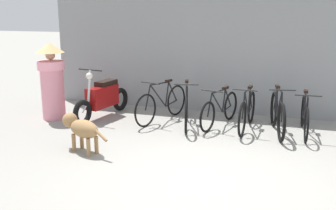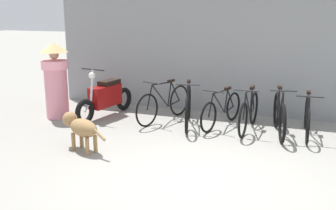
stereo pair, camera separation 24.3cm
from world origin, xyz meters
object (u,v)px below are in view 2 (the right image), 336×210
(bicycle_4, at_px, (279,115))
(bicycle_1, at_px, (188,107))
(person_in_robes, at_px, (56,78))
(bicycle_0, at_px, (164,104))
(motorcycle, at_px, (105,98))
(stray_dog, at_px, (80,127))
(bicycle_5, at_px, (307,117))
(bicycle_2, at_px, (222,110))
(bicycle_3, at_px, (249,113))

(bicycle_4, bearing_deg, bicycle_1, -100.16)
(bicycle_4, distance_m, person_in_robes, 4.65)
(bicycle_0, xyz_separation_m, motorcycle, (-1.30, -0.15, 0.07))
(stray_dog, bearing_deg, bicycle_0, -85.72)
(motorcycle, relative_size, stray_dog, 1.79)
(bicycle_1, bearing_deg, stray_dog, -46.90)
(bicycle_5, height_order, motorcycle, motorcycle)
(bicycle_0, xyz_separation_m, bicycle_4, (2.34, -0.15, 0.01))
(bicycle_2, height_order, bicycle_4, bicycle_4)
(bicycle_5, bearing_deg, bicycle_0, -93.30)
(bicycle_5, xyz_separation_m, motorcycle, (-4.13, -0.11, 0.08))
(motorcycle, relative_size, person_in_robes, 1.15)
(bicycle_2, xyz_separation_m, bicycle_3, (0.55, -0.10, 0.03))
(bicycle_5, bearing_deg, bicycle_1, -89.38)
(bicycle_5, bearing_deg, stray_dog, -61.64)
(bicycle_1, bearing_deg, person_in_robes, -97.02)
(bicycle_2, distance_m, bicycle_5, 1.61)
(bicycle_0, relative_size, person_in_robes, 1.05)
(bicycle_2, xyz_separation_m, bicycle_4, (1.12, -0.17, 0.04))
(stray_dog, bearing_deg, bicycle_3, -118.17)
(bicycle_0, distance_m, bicycle_3, 1.77)
(bicycle_0, bearing_deg, bicycle_2, 108.16)
(bicycle_1, relative_size, bicycle_2, 1.09)
(bicycle_2, height_order, bicycle_5, bicycle_5)
(person_in_robes, bearing_deg, bicycle_2, -171.32)
(bicycle_4, bearing_deg, motorcycle, -100.54)
(bicycle_1, relative_size, bicycle_5, 1.06)
(bicycle_5, relative_size, stray_dog, 1.60)
(bicycle_2, height_order, person_in_robes, person_in_robes)
(bicycle_4, bearing_deg, bicycle_5, 92.07)
(bicycle_2, relative_size, stray_dog, 1.55)
(bicycle_2, height_order, stray_dog, bicycle_2)
(bicycle_3, xyz_separation_m, person_in_robes, (-4.04, -0.45, 0.51))
(bicycle_3, xyz_separation_m, motorcycle, (-3.07, -0.07, 0.08))
(bicycle_4, distance_m, stray_dog, 3.61)
(bicycle_4, relative_size, bicycle_5, 1.00)
(bicycle_5, bearing_deg, bicycle_2, -94.56)
(bicycle_3, distance_m, stray_dog, 3.20)
(bicycle_0, height_order, motorcycle, motorcycle)
(motorcycle, bearing_deg, bicycle_1, 99.40)
(bicycle_1, height_order, bicycle_3, bicycle_1)
(bicycle_4, distance_m, bicycle_5, 0.50)
(motorcycle, bearing_deg, person_in_robes, -58.50)
(bicycle_2, bearing_deg, bicycle_1, -59.23)
(bicycle_2, xyz_separation_m, person_in_robes, (-3.48, -0.55, 0.53))
(stray_dog, bearing_deg, bicycle_5, -127.33)
(bicycle_0, xyz_separation_m, bicycle_3, (1.77, -0.08, -0.01))
(bicycle_4, bearing_deg, bicycle_0, -104.23)
(stray_dog, relative_size, person_in_robes, 0.64)
(bicycle_4, height_order, motorcycle, motorcycle)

